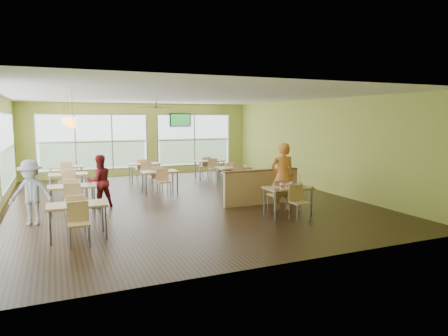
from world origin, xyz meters
The scene contains 20 objects.
room centered at (0.00, 0.00, 1.60)m, with size 12.00×12.04×3.20m.
window_bays centered at (-2.65, 3.08, 1.48)m, with size 9.24×10.24×2.38m.
main_table centered at (2.00, -3.00, 0.63)m, with size 1.22×1.52×0.87m.
half_wall_divider centered at (2.00, -1.55, 0.52)m, with size 2.40×0.14×1.04m.
dining_tables centered at (-1.05, 1.71, 0.63)m, with size 6.92×8.72×0.87m.
pendant_lights centered at (-3.20, 0.68, 2.45)m, with size 0.11×7.31×0.86m.
ceiling_fan centered at (0.00, 3.00, 2.95)m, with size 1.25×1.25×0.29m.
tv_backwall centered at (1.80, 5.90, 2.45)m, with size 1.00×0.07×0.60m.
man_plaid centered at (2.16, -2.44, 0.94)m, with size 0.69×0.45×1.88m, color #F0461A.
patron_maroon centered at (-2.43, -0.07, 0.75)m, with size 0.73×0.57×1.51m, color maroon.
patron_grey centered at (-4.14, -1.43, 0.79)m, with size 1.02×0.58×1.57m, color slate.
cup_blue centered at (1.71, -3.15, 0.83)m, with size 0.10×0.10×0.38m.
cup_yellow centered at (1.91, -3.11, 0.82)m, with size 0.09×0.09×0.34m.
cup_red_near centered at (2.04, -3.08, 0.83)m, with size 0.11×0.11×0.38m.
cup_red_far centered at (2.25, -3.17, 0.83)m, with size 0.11×0.11×0.38m.
food_basket centered at (2.33, -2.96, 0.78)m, with size 0.26×0.26×0.06m.
ketchup_cup centered at (2.55, -3.30, 0.76)m, with size 0.05×0.05×0.02m, color #9A0914.
wrapper_left centered at (1.53, -3.20, 0.77)m, with size 0.16×0.14×0.04m, color #9B774B.
wrapper_mid centered at (2.09, -2.78, 0.78)m, with size 0.21×0.19×0.05m, color #9B774B.
wrapper_right centered at (2.15, -3.28, 0.77)m, with size 0.13×0.12×0.03m, color #9B774B.
Camera 1 is at (-3.58, -11.79, 2.55)m, focal length 32.00 mm.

